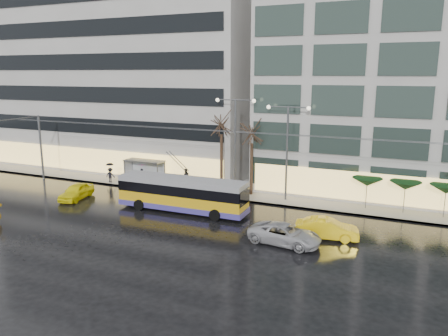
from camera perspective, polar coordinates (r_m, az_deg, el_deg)
The scene contains 21 objects.
ground at distance 33.73m, azimuth -8.79°, elevation -7.72°, with size 140.00×140.00×0.00m, color black.
sidewalk at distance 44.87m, azimuth 2.97°, elevation -2.41°, with size 80.00×10.00×0.15m, color gray.
kerb at distance 40.44m, azimuth 0.49°, elevation -4.05°, with size 80.00×0.10×0.15m, color slate.
building_left at distance 56.44m, azimuth -12.73°, elevation 11.70°, with size 34.00×14.00×22.00m, color #9F9C98.
building_right at distance 45.70m, azimuth 26.50°, elevation 12.54°, with size 32.00×14.00×25.00m, color #9F9C98.
trolleybus at distance 36.93m, azimuth -5.49°, elevation -3.55°, with size 11.30×4.44×5.22m.
catenary at distance 38.87m, azimuth -1.50°, elevation 1.61°, with size 42.24×5.12×7.00m.
bus_shelter at distance 46.25m, azimuth -10.61°, elevation 0.24°, with size 4.20×1.60×2.51m.
street_lamp_near at distance 40.78m, azimuth 1.47°, elevation 4.59°, with size 3.96×0.36×9.03m.
street_lamp_far at distance 39.24m, azimuth 8.27°, elevation 3.75°, with size 3.96×0.36×8.53m.
tree_a at distance 41.42m, azimuth -0.35°, elevation 6.24°, with size 3.20×3.20×8.40m.
tree_b at distance 40.57m, azimuth 3.66°, elevation 5.11°, with size 3.20×3.20×7.70m.
parasol_a at distance 38.85m, azimuth 18.19°, elevation -1.75°, with size 2.50×2.50×2.65m.
parasol_b at distance 38.72m, azimuth 22.61°, elevation -2.13°, with size 2.50×2.50×2.65m.
parasol_c at distance 38.82m, azimuth 27.03°, elevation -2.50°, with size 2.50×2.50×2.65m.
taxi_a at distance 42.73m, azimuth -18.73°, elevation -2.93°, with size 1.70×4.22×1.44m, color #FEF00D.
taxi_b at distance 31.88m, azimuth 13.27°, elevation -7.73°, with size 1.54×4.42×1.46m, color yellow.
sedan_silver at distance 30.43m, azimuth 7.94°, elevation -8.56°, with size 2.30×4.99×1.39m, color #ABAAAF.
pedestrian_a at distance 45.63m, azimuth -10.69°, elevation -0.41°, with size 1.04×1.06×2.19m.
pedestrian_b at distance 44.84m, azimuth -5.04°, elevation -1.18°, with size 1.10×1.06×1.78m.
pedestrian_c at distance 47.49m, azimuth -14.64°, elevation -0.50°, with size 1.05×0.88×2.11m.
Camera 1 is at (17.19, -26.65, 11.49)m, focal length 35.00 mm.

